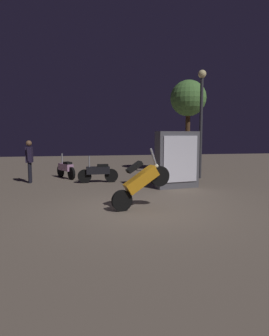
{
  "coord_description": "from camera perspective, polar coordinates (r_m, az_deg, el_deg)",
  "views": [
    {
      "loc": [
        -1.59,
        -7.68,
        2.03
      ],
      "look_at": [
        0.01,
        1.14,
        1.0
      ],
      "focal_mm": 32.44,
      "sensor_mm": 36.0,
      "label": 1
    }
  ],
  "objects": [
    {
      "name": "person_rider_beside",
      "position": [
        13.09,
        -19.15,
        1.87
      ],
      "size": [
        0.26,
        0.67,
        1.74
      ],
      "rotation": [
        0.0,
        0.0,
        3.08
      ],
      "color": "black",
      "rests_on": "ground_plane"
    },
    {
      "name": "motorcycle_black_parked_right",
      "position": [
        12.57,
        -6.85,
        -0.77
      ],
      "size": [
        1.66,
        0.32,
        1.11
      ],
      "rotation": [
        0.0,
        0.0,
        3.17
      ],
      "color": "black",
      "rests_on": "ground_plane"
    },
    {
      "name": "streetlamp_near",
      "position": [
        13.97,
        12.43,
        10.61
      ],
      "size": [
        0.36,
        0.36,
        4.78
      ],
      "color": "#38383D",
      "rests_on": "ground_plane"
    },
    {
      "name": "ground_plane",
      "position": [
        8.1,
        1.36,
        -7.96
      ],
      "size": [
        40.0,
        40.0,
        0.0
      ],
      "primitive_type": "plane",
      "color": "#756656"
    },
    {
      "name": "motorcycle_orange_foreground",
      "position": [
        8.08,
        1.24,
        -2.6
      ],
      "size": [
        1.64,
        0.5,
        1.63
      ],
      "rotation": [
        0.0,
        0.0,
        0.22
      ],
      "color": "black",
      "rests_on": "ground_plane"
    },
    {
      "name": "kiosk_billboard",
      "position": [
        11.35,
        8.01,
        1.55
      ],
      "size": [
        1.66,
        0.78,
        2.1
      ],
      "rotation": [
        0.0,
        0.0,
        3.31
      ],
      "color": "#595960",
      "rests_on": "ground_plane"
    },
    {
      "name": "tree_center_bg",
      "position": [
        16.15,
        10.07,
        12.57
      ],
      "size": [
        1.83,
        1.83,
        4.73
      ],
      "color": "#4C331E",
      "rests_on": "ground_plane"
    },
    {
      "name": "motorcycle_pink_parked_left",
      "position": [
        14.04,
        -12.79,
        -0.12
      ],
      "size": [
        0.87,
        1.51,
        1.11
      ],
      "rotation": [
        0.0,
        0.0,
        2.06
      ],
      "color": "black",
      "rests_on": "ground_plane"
    }
  ]
}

